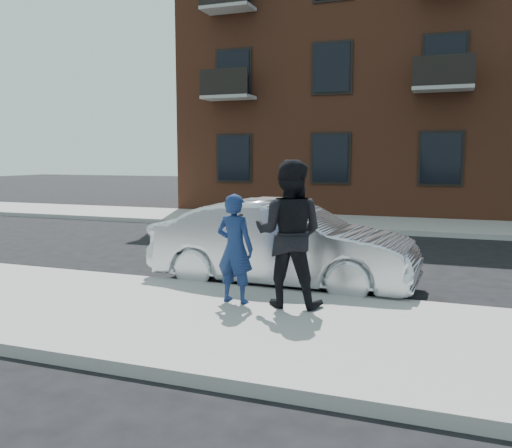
% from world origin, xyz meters
% --- Properties ---
extents(ground, '(100.00, 100.00, 0.00)m').
position_xyz_m(ground, '(0.00, 0.00, 0.00)').
color(ground, black).
rests_on(ground, ground).
extents(near_sidewalk, '(50.00, 3.50, 0.15)m').
position_xyz_m(near_sidewalk, '(0.00, -0.25, 0.07)').
color(near_sidewalk, gray).
rests_on(near_sidewalk, ground).
extents(near_curb, '(50.00, 0.10, 0.15)m').
position_xyz_m(near_curb, '(0.00, 1.55, 0.07)').
color(near_curb, '#999691').
rests_on(near_curb, ground).
extents(far_sidewalk, '(50.00, 3.50, 0.15)m').
position_xyz_m(far_sidewalk, '(0.00, 11.25, 0.07)').
color(far_sidewalk, gray).
rests_on(far_sidewalk, ground).
extents(far_curb, '(50.00, 0.10, 0.15)m').
position_xyz_m(far_curb, '(0.00, 9.45, 0.07)').
color(far_curb, '#999691').
rests_on(far_curb, ground).
extents(apartment_building, '(24.30, 10.30, 12.30)m').
position_xyz_m(apartment_building, '(2.00, 18.00, 6.16)').
color(apartment_building, brown).
rests_on(apartment_building, ground).
extents(silver_sedan, '(4.60, 1.71, 1.50)m').
position_xyz_m(silver_sedan, '(-2.09, 2.30, 0.75)').
color(silver_sedan, '#B7BABF').
rests_on(silver_sedan, ground).
extents(man_hoodie, '(0.62, 0.52, 1.58)m').
position_xyz_m(man_hoodie, '(-2.27, 0.57, 0.94)').
color(man_hoodie, navy).
rests_on(man_hoodie, near_sidewalk).
extents(man_peacoat, '(1.06, 0.85, 2.06)m').
position_xyz_m(man_peacoat, '(-1.49, 0.68, 1.18)').
color(man_peacoat, black).
rests_on(man_peacoat, near_sidewalk).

